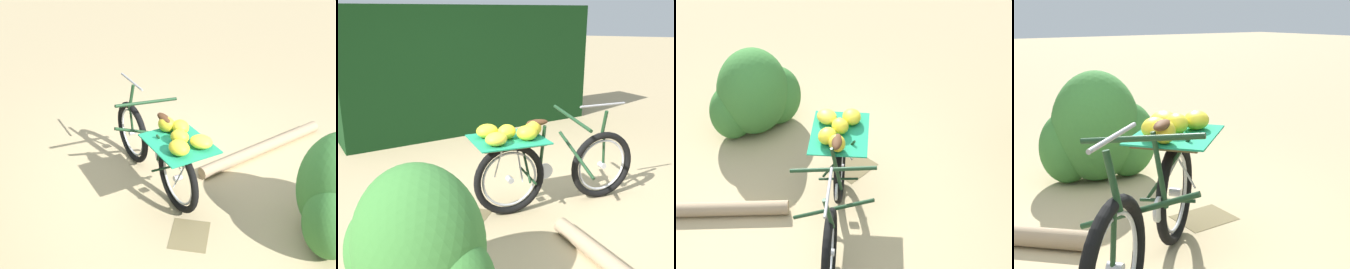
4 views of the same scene
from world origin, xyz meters
TOP-DOWN VIEW (x-y plane):
  - ground_plane at (0.00, 0.00)m, footprint 60.00×60.00m
  - bicycle at (0.04, 0.16)m, footprint 1.56×1.37m
  - shrub_cluster at (-0.38, -1.59)m, footprint 1.12×0.77m
  - leaf_litter_patch at (-0.66, -0.27)m, footprint 0.44×0.36m

SIDE VIEW (x-z plane):
  - ground_plane at x=0.00m, z-range 0.00..0.00m
  - leaf_litter_patch at x=-0.66m, z-range 0.00..0.01m
  - shrub_cluster at x=-0.38m, z-range -0.06..1.00m
  - bicycle at x=0.04m, z-range -0.02..1.01m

